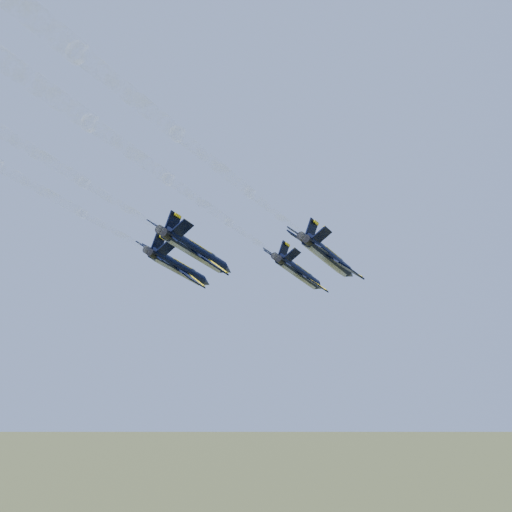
% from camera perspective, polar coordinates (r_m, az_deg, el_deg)
% --- Properties ---
extents(jet_lead, '(9.63, 15.26, 6.62)m').
position_cam_1_polar(jet_lead, '(112.13, 3.16, -1.20)').
color(jet_lead, black).
extents(jet_left, '(9.63, 15.26, 6.62)m').
position_cam_1_polar(jet_left, '(106.61, -5.62, -0.83)').
color(jet_left, black).
extents(jet_right, '(9.63, 15.26, 6.62)m').
position_cam_1_polar(jet_right, '(95.61, 5.30, -0.03)').
color(jet_right, black).
extents(jet_slot, '(9.63, 15.26, 6.62)m').
position_cam_1_polar(jet_slot, '(91.11, -4.33, 0.34)').
color(jet_slot, black).
extents(smoke_trail_lead, '(21.49, 50.50, 2.64)m').
position_cam_1_polar(smoke_trail_lead, '(78.77, -11.77, 1.79)').
color(smoke_trail_lead, white).
extents(smoke_trail_right, '(21.49, 50.50, 2.64)m').
position_cam_1_polar(smoke_trail_right, '(62.00, -12.54, 4.41)').
color(smoke_trail_right, white).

